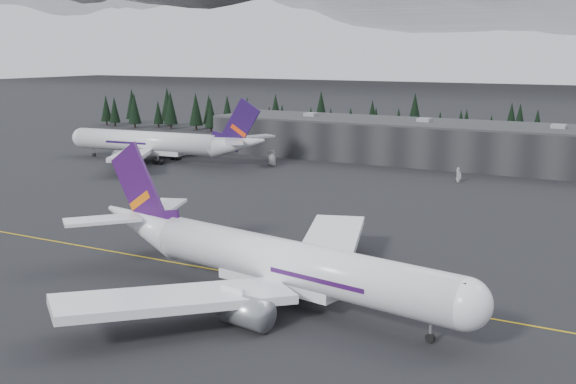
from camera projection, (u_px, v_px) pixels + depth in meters
The scene contains 8 objects.
ground at pixel (227, 267), 116.26m from camera, with size 1400.00×1400.00×0.00m, color black.
taxiline at pixel (220, 271), 114.55m from camera, with size 400.00×0.40×0.02m, color gold.
terminal at pixel (455, 144), 221.99m from camera, with size 160.00×30.00×12.60m.
treeline at pixel (486, 129), 253.41m from camera, with size 360.00×20.00×15.00m, color black.
jet_main at pixel (264, 258), 101.27m from camera, with size 67.92×62.23×20.08m.
jet_parked at pixel (163, 143), 226.25m from camera, with size 71.00×65.31×20.88m.
gse_vehicle_a at pixel (272, 164), 218.95m from camera, with size 2.23×4.85×1.35m, color silver.
gse_vehicle_b at pixel (459, 180), 191.67m from camera, with size 1.63×4.04×1.38m, color white.
Camera 1 is at (63.30, -92.62, 34.29)m, focal length 45.00 mm.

